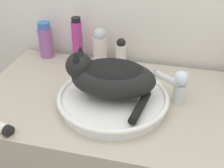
{
  "coord_description": "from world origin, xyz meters",
  "views": [
    {
      "loc": [
        0.2,
        -0.56,
        1.46
      ],
      "look_at": [
        -0.0,
        0.25,
        0.93
      ],
      "focal_mm": 45.0,
      "sensor_mm": 36.0,
      "label": 1
    }
  ],
  "objects": [
    {
      "name": "faucet",
      "position": [
        0.23,
        0.35,
        0.91
      ],
      "size": [
        0.13,
        0.07,
        0.14
      ],
      "rotation": [
        0.0,
        0.0,
        -2.81
      ],
      "color": "silver",
      "rests_on": "vanity_counter"
    },
    {
      "name": "deodorant_stick",
      "position": [
        -0.04,
        0.58,
        0.9
      ],
      "size": [
        0.05,
        0.05,
        0.13
      ],
      "color": "white",
      "rests_on": "vanity_counter"
    },
    {
      "name": "sink_basin",
      "position": [
        -0.0,
        0.27,
        0.86
      ],
      "size": [
        0.41,
        0.41,
        0.05
      ],
      "color": "white",
      "rests_on": "vanity_counter"
    },
    {
      "name": "lotion_bottle_white",
      "position": [
        -0.14,
        0.58,
        0.92
      ],
      "size": [
        0.07,
        0.07,
        0.17
      ],
      "color": "silver",
      "rests_on": "vanity_counter"
    },
    {
      "name": "mouthwash_bottle",
      "position": [
        -0.41,
        0.58,
        0.92
      ],
      "size": [
        0.07,
        0.07,
        0.17
      ],
      "color": "#93569E",
      "rests_on": "vanity_counter"
    },
    {
      "name": "cat",
      "position": [
        -0.01,
        0.27,
        0.96
      ],
      "size": [
        0.33,
        0.26,
        0.17
      ],
      "rotation": [
        0.0,
        0.0,
        3.22
      ],
      "color": "black",
      "rests_on": "sink_basin"
    },
    {
      "name": "shampoo_bottle_tall",
      "position": [
        -0.25,
        0.58,
        0.93
      ],
      "size": [
        0.05,
        0.05,
        0.21
      ],
      "color": "#B2338C",
      "rests_on": "vanity_counter"
    }
  ]
}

